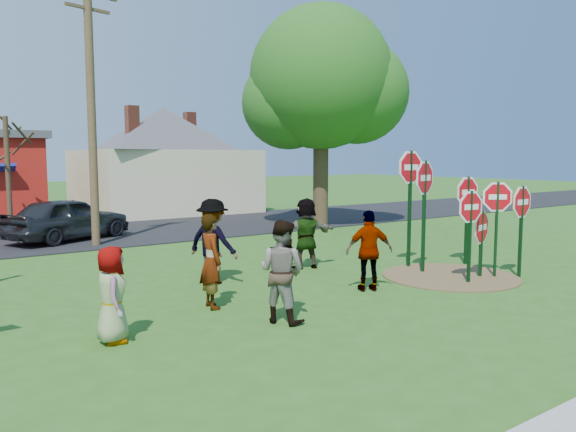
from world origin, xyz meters
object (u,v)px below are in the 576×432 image
stop_sign_a (470,216)px  person_a (112,295)px  suv (68,218)px  person_b (211,261)px  stop_sign_b (410,179)px  stop_sign_d (467,198)px  utility_pole (91,106)px  leafy_tree (324,86)px  stop_sign_c (497,207)px

stop_sign_a → person_a: 7.97m
suv → person_a: bearing=144.7°
person_a → person_b: bearing=-54.4°
stop_sign_b → stop_sign_d: 1.77m
person_b → utility_pole: utility_pole is taller
person_a → utility_pole: (2.71, 9.70, 3.70)m
leafy_tree → stop_sign_b: bearing=-114.2°
stop_sign_d → person_b: (-7.61, 0.06, -0.86)m
utility_pole → person_b: bearing=-93.4°
stop_sign_d → leafy_tree: bearing=79.4°
person_b → utility_pole: 9.53m
leafy_tree → stop_sign_d: bearing=-102.7°
stop_sign_b → person_a: stop_sign_b is taller
stop_sign_b → suv: stop_sign_b is taller
person_a → suv: 11.54m
utility_pole → leafy_tree: leafy_tree is taller
stop_sign_b → stop_sign_c: (0.70, -2.07, -0.62)m
stop_sign_a → person_b: stop_sign_a is taller
stop_sign_a → stop_sign_c: size_ratio=0.93×
stop_sign_b → stop_sign_d: (1.58, -0.59, -0.55)m
suv → leafy_tree: leafy_tree is taller
stop_sign_d → suv: stop_sign_d is taller
stop_sign_b → stop_sign_c: stop_sign_b is taller
stop_sign_c → stop_sign_b: bearing=145.2°
leafy_tree → suv: bearing=166.6°
stop_sign_b → person_b: 6.22m
stop_sign_c → stop_sign_d: stop_sign_d is taller
stop_sign_a → leafy_tree: 11.25m
stop_sign_d → person_a: stop_sign_d is taller
person_b → utility_pole: (0.52, 8.82, 3.55)m
person_b → leafy_tree: (9.48, 8.21, 4.77)m
person_b → stop_sign_a: bearing=-96.0°
stop_sign_a → utility_pole: 11.96m
stop_sign_a → stop_sign_c: (1.02, 0.01, 0.14)m
stop_sign_c → person_b: (-6.73, 1.54, -0.79)m
stop_sign_d → suv: size_ratio=0.58×
person_b → person_a: bearing=121.1°
person_b → leafy_tree: bearing=-39.9°
stop_sign_b → suv: 11.65m
stop_sign_d → person_b: bearing=-178.3°
stop_sign_b → leafy_tree: leafy_tree is taller
stop_sign_a → stop_sign_c: 1.03m
stop_sign_b → leafy_tree: 9.06m
stop_sign_c → utility_pole: bearing=157.4°
stop_sign_d → leafy_tree: size_ratio=0.28×
stop_sign_d → leafy_tree: 9.33m
utility_pole → stop_sign_d: bearing=-51.4°
stop_sign_d → stop_sign_a: bearing=-139.6°
stop_sign_a → person_a: stop_sign_a is taller
suv → stop_sign_a: bearing=-178.8°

